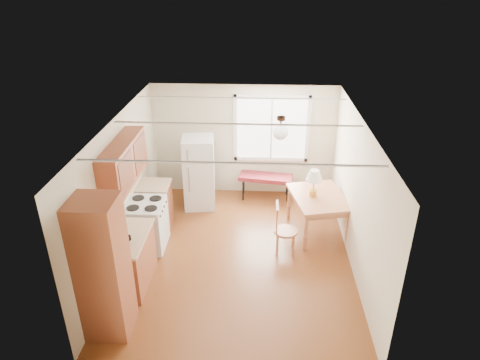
# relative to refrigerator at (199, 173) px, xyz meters

# --- Properties ---
(room_shell) EXTENTS (4.60, 5.60, 2.62)m
(room_shell) POSITION_rel_refrigerator_xyz_m (0.92, -1.77, 0.47)
(room_shell) COLOR #502610
(room_shell) RESTS_ON ground
(kitchen_run) EXTENTS (0.65, 3.40, 2.20)m
(kitchen_run) POSITION_rel_refrigerator_xyz_m (-0.80, -2.41, 0.06)
(kitchen_run) COLOR brown
(kitchen_run) RESTS_ON ground
(window_unit) EXTENTS (1.64, 0.05, 1.51)m
(window_unit) POSITION_rel_refrigerator_xyz_m (1.52, 0.70, 0.77)
(window_unit) COLOR white
(window_unit) RESTS_ON room_shell
(pendant_light) EXTENTS (0.26, 0.26, 0.40)m
(pendant_light) POSITION_rel_refrigerator_xyz_m (1.62, -1.37, 1.45)
(pendant_light) COLOR black
(pendant_light) RESTS_ON room_shell
(refrigerator) EXTENTS (0.71, 0.71, 1.57)m
(refrigerator) POSITION_rel_refrigerator_xyz_m (0.00, 0.00, 0.00)
(refrigerator) COLOR silver
(refrigerator) RESTS_ON ground
(bench) EXTENTS (1.22, 0.60, 0.54)m
(bench) POSITION_rel_refrigerator_xyz_m (1.42, 0.44, -0.30)
(bench) COLOR maroon
(bench) RESTS_ON ground
(dining_table) EXTENTS (1.21, 1.45, 0.79)m
(dining_table) POSITION_rel_refrigerator_xyz_m (2.42, -0.93, -0.09)
(dining_table) COLOR #A86340
(dining_table) RESTS_ON ground
(chair) EXTENTS (0.42, 0.42, 0.96)m
(chair) POSITION_rel_refrigerator_xyz_m (1.69, -1.62, -0.24)
(chair) COLOR #A86340
(chair) RESTS_ON ground
(table_lamp) EXTENTS (0.31, 0.31, 0.54)m
(table_lamp) POSITION_rel_refrigerator_xyz_m (2.30, -0.93, 0.40)
(table_lamp) COLOR #B5913A
(table_lamp) RESTS_ON dining_table
(coffee_maker) EXTENTS (0.27, 0.31, 0.39)m
(coffee_maker) POSITION_rel_refrigerator_xyz_m (-0.80, -2.81, 0.26)
(coffee_maker) COLOR black
(coffee_maker) RESTS_ON kitchen_run
(kettle) EXTENTS (0.13, 0.13, 0.24)m
(kettle) POSITION_rel_refrigerator_xyz_m (-0.89, -2.72, 0.22)
(kettle) COLOR red
(kettle) RESTS_ON kitchen_run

